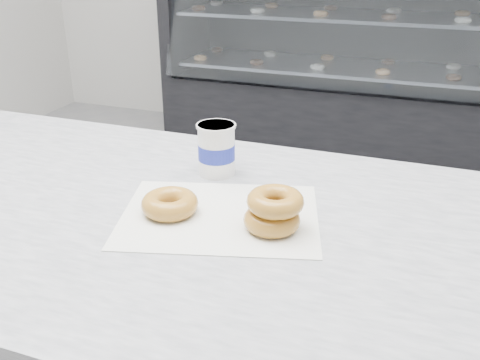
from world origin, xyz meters
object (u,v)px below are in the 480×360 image
at_px(donut_stack, 274,211).
at_px(coffee_cup, 216,149).
at_px(donut_single, 170,204).
at_px(display_case, 353,81).

bearing_deg(donut_stack, coffee_cup, 134.14).
height_order(donut_single, coffee_cup, coffee_cup).
xyz_separation_m(donut_stack, coffee_cup, (-0.18, 0.18, 0.02)).
bearing_deg(donut_single, display_case, 91.87).
height_order(display_case, donut_single, display_case).
bearing_deg(donut_single, donut_stack, 2.86).
height_order(display_case, donut_stack, display_case).
relative_size(display_case, donut_stack, 19.49).
bearing_deg(display_case, donut_stack, -84.22).
height_order(display_case, coffee_cup, display_case).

